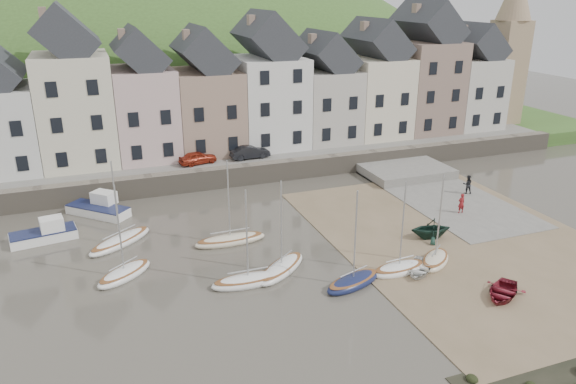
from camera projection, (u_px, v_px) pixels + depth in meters
name	position (u px, v px, depth m)	size (l,w,h in m)	color
ground	(320.00, 266.00, 35.04)	(160.00, 160.00, 0.00)	#423D34
quay_land	(210.00, 137.00, 62.87)	(90.00, 30.00, 1.50)	#375622
quay_street	(236.00, 157.00, 52.50)	(70.00, 7.00, 0.10)	slate
seawall	(246.00, 174.00, 49.65)	(70.00, 1.20, 1.80)	slate
beach	(462.00, 240.00, 38.63)	(18.00, 26.00, 0.06)	brown
slipway	(442.00, 195.00, 46.95)	(8.00, 18.00, 0.12)	slate
hillside	(150.00, 207.00, 92.36)	(134.40, 84.00, 84.00)	#375622
townhouse_terrace	(242.00, 91.00, 54.13)	(61.05, 8.00, 13.93)	silver
church_spire	(510.00, 42.00, 63.56)	(4.00, 4.00, 18.00)	#997F60
sailboat_0	(120.00, 241.00, 37.92)	(5.16, 4.50, 6.32)	white
sailboat_1	(125.00, 273.00, 33.55)	(4.14, 3.69, 6.32)	white
sailboat_2	(230.00, 240.00, 38.08)	(5.12, 1.56, 6.32)	beige
sailboat_3	(248.00, 280.00, 32.74)	(4.60, 1.56, 6.32)	white
sailboat_4	(282.00, 268.00, 34.19)	(4.64, 4.20, 6.32)	white
sailboat_5	(353.00, 281.00, 32.62)	(4.40, 2.75, 6.32)	#151D44
sailboat_6	(399.00, 268.00, 34.13)	(3.97, 1.86, 6.32)	white
sailboat_7	(435.00, 260.00, 35.23)	(3.60, 3.35, 6.32)	beige
motorboat_0	(46.00, 233.00, 38.38)	(4.64, 2.41, 1.70)	white
motorboat_2	(100.00, 207.00, 42.91)	(4.90, 4.81, 1.70)	white
rowboat_white	(419.00, 268.00, 33.98)	(2.14, 2.99, 0.62)	silver
rowboat_green	(431.00, 228.00, 38.54)	(2.49, 2.89, 1.52)	#152F25
rowboat_red	(503.00, 292.00, 31.27)	(2.25, 3.15, 0.65)	maroon
person_red	(461.00, 203.00, 42.81)	(0.59, 0.39, 1.61)	maroon
person_dark	(468.00, 184.00, 46.94)	(0.80, 0.63, 1.66)	black
car_left	(198.00, 158.00, 50.12)	(1.41, 3.50, 1.19)	maroon
car_right	(250.00, 152.00, 51.76)	(1.32, 3.78, 1.25)	black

